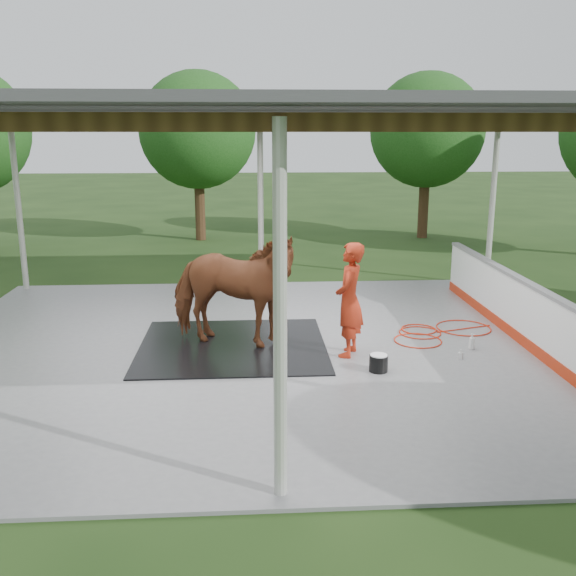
{
  "coord_description": "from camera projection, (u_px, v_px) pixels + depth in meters",
  "views": [
    {
      "loc": [
        -0.3,
        -10.76,
        3.77
      ],
      "look_at": [
        0.35,
        -0.32,
        1.2
      ],
      "focal_mm": 40.0,
      "sensor_mm": 36.0,
      "label": 1
    }
  ],
  "objects": [
    {
      "name": "soap_bottle_b",
      "position": [
        461.0,
        354.0,
        10.73
      ],
      "size": [
        0.11,
        0.11,
        0.17
      ],
      "primitive_type": "imported",
      "rotation": [
        0.0,
        0.0,
        -0.65
      ],
      "color": "#338CD8",
      "rests_on": "concrete_slab"
    },
    {
      "name": "concrete_slab",
      "position": [
        267.0,
        349.0,
        11.34
      ],
      "size": [
        12.0,
        10.0,
        0.05
      ],
      "primitive_type": "cube",
      "color": "slate",
      "rests_on": "ground"
    },
    {
      "name": "pavilion_structure",
      "position": [
        265.0,
        119.0,
        10.4
      ],
      "size": [
        12.6,
        10.6,
        4.05
      ],
      "color": "beige",
      "rests_on": "ground"
    },
    {
      "name": "dasher_board",
      "position": [
        523.0,
        313.0,
        11.48
      ],
      "size": [
        0.16,
        8.0,
        1.15
      ],
      "color": "#AF290E",
      "rests_on": "concrete_slab"
    },
    {
      "name": "horse",
      "position": [
        232.0,
        289.0,
        11.13
      ],
      "size": [
        2.65,
        1.84,
        2.04
      ],
      "primitive_type": "imported",
      "rotation": [
        0.0,
        0.0,
        1.23
      ],
      "color": "brown",
      "rests_on": "rubber_mat"
    },
    {
      "name": "ground",
      "position": [
        267.0,
        350.0,
        11.34
      ],
      "size": [
        100.0,
        100.0,
        0.0
      ],
      "primitive_type": "plane",
      "color": "#1E3814"
    },
    {
      "name": "tree_belt",
      "position": [
        281.0,
        130.0,
        11.33
      ],
      "size": [
        28.0,
        28.0,
        5.8
      ],
      "color": "#382314",
      "rests_on": "ground"
    },
    {
      "name": "rubber_mat",
      "position": [
        233.0,
        346.0,
        11.38
      ],
      "size": [
        3.28,
        3.07,
        0.02
      ],
      "primitive_type": "cube",
      "color": "black",
      "rests_on": "concrete_slab"
    },
    {
      "name": "hose_coil",
      "position": [
        436.0,
        332.0,
        12.14
      ],
      "size": [
        2.09,
        1.67,
        0.02
      ],
      "color": "red",
      "rests_on": "concrete_slab"
    },
    {
      "name": "soap_bottle_a",
      "position": [
        472.0,
        341.0,
        11.2
      ],
      "size": [
        0.15,
        0.16,
        0.29
      ],
      "primitive_type": "imported",
      "rotation": [
        0.0,
        0.0,
        0.64
      ],
      "color": "silver",
      "rests_on": "concrete_slab"
    },
    {
      "name": "handler",
      "position": [
        349.0,
        300.0,
        10.73
      ],
      "size": [
        0.68,
        0.83,
        1.94
      ],
      "primitive_type": "imported",
      "rotation": [
        0.0,
        0.0,
        -1.93
      ],
      "color": "#A92712",
      "rests_on": "concrete_slab"
    },
    {
      "name": "wash_bucket",
      "position": [
        379.0,
        363.0,
        10.17
      ],
      "size": [
        0.3,
        0.3,
        0.28
      ],
      "color": "black",
      "rests_on": "concrete_slab"
    }
  ]
}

